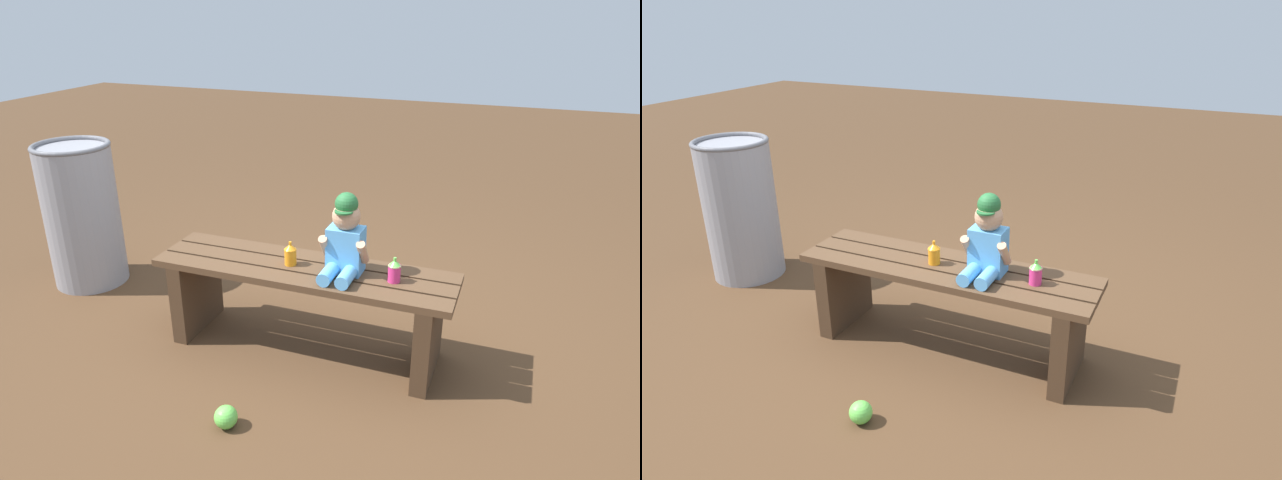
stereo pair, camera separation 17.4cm
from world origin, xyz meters
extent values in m
plane|color=#4C331E|center=(0.00, 0.00, 0.00)|extent=(16.00, 16.00, 0.00)
cube|color=#513823|center=(0.00, -0.14, 0.46)|extent=(1.52, 0.12, 0.04)
cube|color=#513823|center=(0.00, 0.00, 0.46)|extent=(1.52, 0.12, 0.04)
cube|color=#513823|center=(0.00, 0.14, 0.46)|extent=(1.52, 0.12, 0.04)
cube|color=#452F1E|center=(-0.64, 0.00, 0.22)|extent=(0.08, 0.40, 0.44)
cube|color=#452F1E|center=(0.64, 0.00, 0.22)|extent=(0.08, 0.40, 0.44)
cube|color=#59A5E5|center=(0.21, 0.02, 0.59)|extent=(0.17, 0.12, 0.23)
sphere|color=tan|center=(0.21, 0.02, 0.77)|extent=(0.14, 0.14, 0.14)
cylinder|color=#266633|center=(0.21, -0.01, 0.80)|extent=(0.09, 0.09, 0.01)
sphere|color=#266633|center=(0.21, 0.02, 0.83)|extent=(0.11, 0.11, 0.11)
cylinder|color=#5DAEF0|center=(0.17, -0.10, 0.51)|extent=(0.07, 0.16, 0.07)
cylinder|color=#5DAEF0|center=(0.26, -0.10, 0.51)|extent=(0.07, 0.16, 0.07)
cylinder|color=tan|center=(0.12, -0.01, 0.61)|extent=(0.04, 0.12, 0.14)
cylinder|color=tan|center=(0.30, -0.01, 0.61)|extent=(0.04, 0.12, 0.14)
cylinder|color=orange|center=(-0.07, 0.00, 0.52)|extent=(0.06, 0.06, 0.08)
cone|color=orange|center=(-0.07, 0.00, 0.58)|extent=(0.06, 0.06, 0.03)
cylinder|color=orange|center=(-0.07, 0.00, 0.59)|extent=(0.01, 0.01, 0.02)
cylinder|color=#E5337F|center=(0.46, 0.00, 0.52)|extent=(0.06, 0.06, 0.08)
cone|color=#66CC4C|center=(0.46, 0.00, 0.58)|extent=(0.06, 0.06, 0.03)
cylinder|color=#66CC4C|center=(0.46, 0.00, 0.59)|extent=(0.01, 0.01, 0.02)
sphere|color=#66CC4C|center=(-0.09, -0.68, 0.05)|extent=(0.10, 0.10, 0.10)
cylinder|color=gray|center=(-1.61, 0.25, 0.44)|extent=(0.45, 0.45, 0.89)
torus|color=slate|center=(-1.61, 0.25, 0.90)|extent=(0.46, 0.46, 0.03)
camera|label=1|loc=(0.97, -2.36, 1.71)|focal=31.81mm
camera|label=2|loc=(1.13, -2.29, 1.71)|focal=31.81mm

